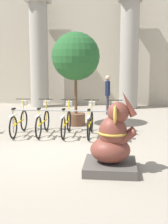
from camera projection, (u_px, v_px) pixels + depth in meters
name	position (u px, v px, depth m)	size (l,w,h in m)	color
ground_plane	(51.00, 152.00, 7.94)	(60.00, 60.00, 0.00)	gray
building_facade	(86.00, 46.00, 15.87)	(20.00, 0.20, 6.00)	#B2A893
column_left	(39.00, 53.00, 15.18)	(1.11, 1.11, 5.16)	gray
column_right	(129.00, 53.00, 14.72)	(1.11, 1.11, 5.16)	gray
bike_rack	(67.00, 115.00, 9.74)	(3.59, 0.05, 0.77)	gray
bicycle_0	(19.00, 121.00, 9.79)	(0.48, 1.76, 1.07)	black
bicycle_1	(43.00, 121.00, 9.77)	(0.48, 1.76, 1.07)	black
bicycle_2	(66.00, 122.00, 9.68)	(0.48, 1.76, 1.07)	black
bicycle_3	(90.00, 122.00, 9.60)	(0.48, 1.76, 1.07)	black
bicycle_4	(115.00, 123.00, 9.50)	(0.48, 1.76, 1.07)	black
elephant_statue	(112.00, 144.00, 6.52)	(1.09, 1.09, 1.72)	#4C4742
person_pedestrian	(108.00, 91.00, 13.29)	(0.22, 0.47, 1.66)	#383342
potted_tree	(76.00, 59.00, 10.81)	(1.67, 1.67, 3.28)	brown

